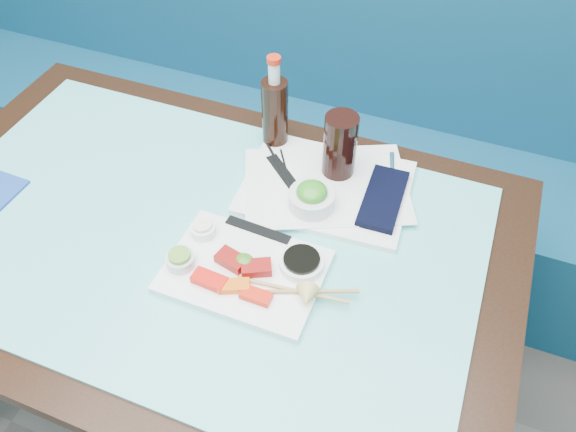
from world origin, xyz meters
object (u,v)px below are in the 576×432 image
(booth_bench, at_px, (316,136))
(dining_table, at_px, (199,258))
(cola_bottle_body, at_px, (275,114))
(cola_glass, at_px, (340,146))
(serving_tray, at_px, (326,187))
(seaweed_bowl, at_px, (312,200))
(sashimi_plate, at_px, (245,271))

(booth_bench, bearing_deg, dining_table, -90.00)
(dining_table, relative_size, cola_bottle_body, 7.68)
(booth_bench, bearing_deg, cola_glass, -67.07)
(booth_bench, height_order, serving_tray, booth_bench)
(cola_glass, relative_size, cola_bottle_body, 0.87)
(serving_tray, relative_size, cola_bottle_body, 2.07)
(dining_table, distance_m, cola_bottle_body, 0.39)
(booth_bench, xyz_separation_m, seaweed_bowl, (0.22, -0.69, 0.42))
(seaweed_bowl, height_order, cola_glass, cola_glass)
(serving_tray, bearing_deg, booth_bench, 106.57)
(booth_bench, height_order, cola_glass, booth_bench)
(dining_table, bearing_deg, sashimi_plate, -22.73)
(booth_bench, bearing_deg, cola_bottle_body, -83.86)
(seaweed_bowl, bearing_deg, cola_glass, 81.25)
(sashimi_plate, relative_size, seaweed_bowl, 3.08)
(booth_bench, relative_size, sashimi_plate, 9.50)
(booth_bench, relative_size, dining_table, 2.14)
(cola_glass, bearing_deg, dining_table, -129.73)
(dining_table, bearing_deg, serving_tray, 45.36)
(booth_bench, bearing_deg, serving_tray, -69.76)
(dining_table, distance_m, serving_tray, 0.34)
(booth_bench, height_order, seaweed_bowl, booth_bench)
(dining_table, bearing_deg, cola_glass, 50.27)
(dining_table, height_order, serving_tray, serving_tray)
(sashimi_plate, bearing_deg, cola_glass, 75.97)
(serving_tray, height_order, seaweed_bowl, seaweed_bowl)
(booth_bench, relative_size, serving_tray, 7.93)
(sashimi_plate, distance_m, cola_glass, 0.37)
(cola_bottle_body, bearing_deg, seaweed_bowl, -48.88)
(serving_tray, xyz_separation_m, cola_glass, (0.01, 0.05, 0.09))
(booth_bench, distance_m, dining_table, 0.89)
(sashimi_plate, distance_m, serving_tray, 0.30)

